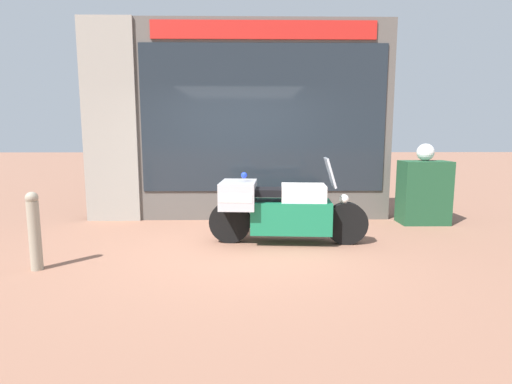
{
  "coord_description": "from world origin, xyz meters",
  "views": [
    {
      "loc": [
        0.2,
        -5.53,
        1.59
      ],
      "look_at": [
        0.3,
        0.69,
        0.69
      ],
      "focal_mm": 28.0,
      "sensor_mm": 36.0,
      "label": 1
    }
  ],
  "objects_px": {
    "utility_cabinet": "(424,192)",
    "white_helmet": "(425,152)",
    "paramedic_motorcycle": "(278,207)",
    "street_bollard": "(34,230)"
  },
  "relations": [
    {
      "from": "utility_cabinet",
      "to": "white_helmet",
      "type": "height_order",
      "value": "white_helmet"
    },
    {
      "from": "street_bollard",
      "to": "utility_cabinet",
      "type": "bearing_deg",
      "value": 23.12
    },
    {
      "from": "white_helmet",
      "to": "utility_cabinet",
      "type": "bearing_deg",
      "value": -104.92
    },
    {
      "from": "paramedic_motorcycle",
      "to": "white_helmet",
      "type": "xyz_separation_m",
      "value": [
        2.72,
        1.34,
        0.74
      ]
    },
    {
      "from": "paramedic_motorcycle",
      "to": "street_bollard",
      "type": "relative_size",
      "value": 2.48
    },
    {
      "from": "street_bollard",
      "to": "paramedic_motorcycle",
      "type": "bearing_deg",
      "value": 21.13
    },
    {
      "from": "paramedic_motorcycle",
      "to": "utility_cabinet",
      "type": "relative_size",
      "value": 2.06
    },
    {
      "from": "utility_cabinet",
      "to": "white_helmet",
      "type": "relative_size",
      "value": 3.69
    },
    {
      "from": "white_helmet",
      "to": "street_bollard",
      "type": "bearing_deg",
      "value": -156.38
    },
    {
      "from": "utility_cabinet",
      "to": "paramedic_motorcycle",
      "type": "bearing_deg",
      "value": -154.8
    }
  ]
}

